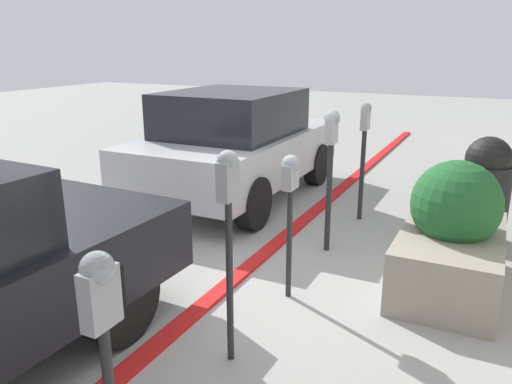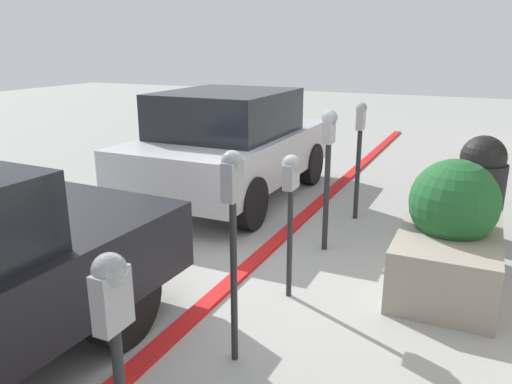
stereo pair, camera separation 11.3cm
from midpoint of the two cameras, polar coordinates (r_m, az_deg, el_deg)
name	(u,v)px [view 2 (the right image)]	position (r m, az deg, el deg)	size (l,w,h in m)	color
ground_plane	(241,282)	(5.02, -2.34, -10.30)	(40.00, 40.00, 0.00)	#999993
curb_strip	(234,279)	(5.05, -3.16, -9.92)	(19.00, 0.16, 0.04)	red
parking_meter_nearest	(114,319)	(2.50, -17.23, -13.73)	(0.19, 0.17, 1.37)	#232326
parking_meter_second	(233,206)	(3.41, -3.62, -1.61)	(0.18, 0.15, 1.60)	#232326
parking_meter_middle	(291,188)	(4.40, 3.26, 0.43)	(0.19, 0.17, 1.35)	#232326
parking_meter_fourth	(328,149)	(5.48, 7.69, 4.90)	(0.20, 0.17, 1.60)	#232326
parking_meter_farthest	(360,139)	(6.62, 11.29, 6.01)	(0.17, 0.14, 1.56)	#232326
planter_box	(450,237)	(5.09, 20.69, -4.79)	(1.64, 0.91, 1.26)	gray
parked_car_middle	(231,144)	(7.53, -3.36, 5.55)	(3.82, 1.95, 1.62)	#B7B7BC
trash_bin	(479,189)	(6.41, 23.69, 0.37)	(0.57, 0.57, 1.26)	black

